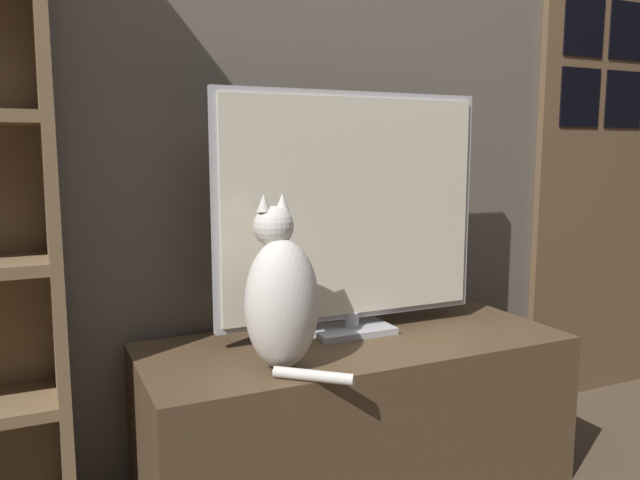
% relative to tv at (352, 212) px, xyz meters
% --- Properties ---
extents(wall_back, '(4.80, 0.05, 2.60)m').
position_rel_tv_xyz_m(wall_back, '(-0.02, 0.23, 0.47)').
color(wall_back, '#60564C').
rests_on(wall_back, ground_plane).
extents(tv_stand, '(1.26, 0.52, 0.46)m').
position_rel_tv_xyz_m(tv_stand, '(-0.02, -0.07, -0.60)').
color(tv_stand, brown).
rests_on(tv_stand, ground_plane).
extents(tv, '(0.86, 0.15, 0.73)m').
position_rel_tv_xyz_m(tv, '(0.00, 0.00, 0.00)').
color(tv, '#B7B7BC').
rests_on(tv, tv_stand).
extents(cat, '(0.23, 0.31, 0.45)m').
position_rel_tv_xyz_m(cat, '(-0.31, -0.19, -0.19)').
color(cat, silver).
rests_on(cat, tv_stand).
extents(door, '(0.84, 0.04, 2.05)m').
position_rel_tv_xyz_m(door, '(1.33, 0.19, 0.21)').
color(door, brown).
rests_on(door, ground_plane).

